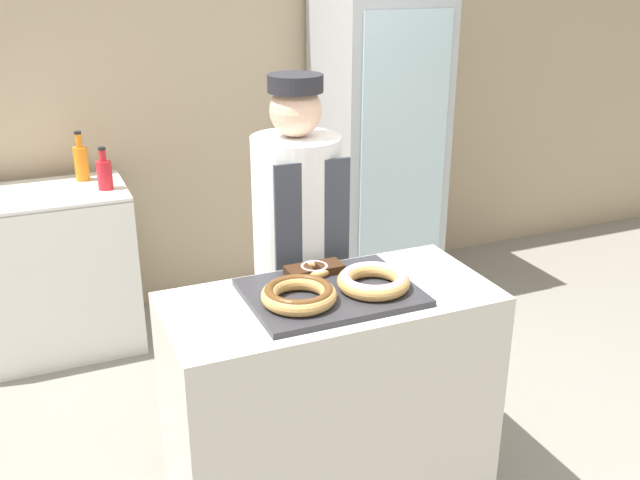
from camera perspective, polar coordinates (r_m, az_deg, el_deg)
name	(u,v)px	position (r m, az deg, el deg)	size (l,w,h in m)	color
wall_back	(186,87)	(4.41, -10.64, 11.96)	(8.00, 0.06, 2.70)	tan
display_counter	(330,403)	(2.82, 0.82, -12.91)	(1.21, 0.57, 0.92)	beige
serving_tray	(331,292)	(2.58, 0.87, -4.22)	(0.61, 0.46, 0.02)	#2D2D33
donut_chocolate_glaze	(299,294)	(2.47, -1.70, -4.33)	(0.26, 0.26, 0.06)	tan
donut_light_glaze	(373,280)	(2.58, 4.30, -3.22)	(0.26, 0.26, 0.06)	tan
donut_mini_center	(314,269)	(2.70, -0.46, -2.33)	(0.12, 0.12, 0.03)	tan
brownie_back_left	(299,272)	(2.68, -1.69, -2.58)	(0.09, 0.09, 0.03)	#382111
brownie_back_right	(329,267)	(2.72, 0.75, -2.16)	(0.09, 0.09, 0.03)	#382111
baker_person	(298,256)	(3.09, -1.77, -1.26)	(0.38, 0.38, 1.63)	#4C4C51
beverage_fridge	(377,145)	(4.49, 4.60, 7.62)	(0.67, 0.67, 1.96)	#ADB2B7
chest_freezer	(37,274)	(4.18, -21.73, -2.52)	(1.03, 0.57, 0.91)	white
bottle_orange	(81,162)	(4.15, -18.56, 5.97)	(0.08, 0.08, 0.27)	orange
bottle_red	(104,173)	(3.95, -16.86, 5.14)	(0.08, 0.08, 0.23)	red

